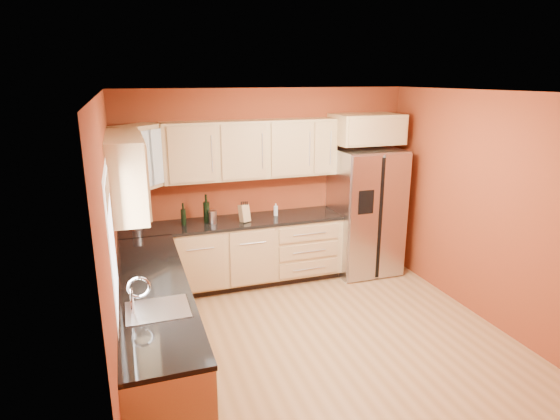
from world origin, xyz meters
The scene contains 23 objects.
floor centered at (0.00, 0.00, 0.00)m, with size 4.00×4.00×0.00m, color #936338.
ceiling centered at (0.00, 0.00, 2.60)m, with size 4.00×4.00×0.00m, color white.
wall_back centered at (0.00, 2.00, 1.30)m, with size 4.00×0.04×2.60m, color maroon.
wall_front centered at (0.00, -2.00, 1.30)m, with size 4.00×0.04×2.60m, color maroon.
wall_left centered at (-2.00, 0.00, 1.30)m, with size 0.04×4.00×2.60m, color maroon.
wall_right centered at (2.00, 0.00, 1.30)m, with size 0.04×4.00×2.60m, color maroon.
base_cabinets_back centered at (-0.55, 1.70, 0.44)m, with size 2.90×0.60×0.88m, color tan.
base_cabinets_left centered at (-1.70, 0.00, 0.44)m, with size 0.60×2.80×0.88m, color tan.
countertop_back centered at (-0.55, 1.69, 0.90)m, with size 2.90×0.62×0.04m, color black.
countertop_left centered at (-1.69, 0.00, 0.90)m, with size 0.62×2.80×0.04m, color black.
upper_cabinets_back centered at (-0.25, 1.83, 1.83)m, with size 2.30×0.33×0.75m, color tan.
upper_cabinets_left centered at (-1.83, 0.72, 1.83)m, with size 0.33×1.35×0.75m, color tan.
corner_upper_cabinet centered at (-1.67, 1.67, 1.83)m, with size 0.62×0.33×0.75m, color tan.
over_fridge_cabinet centered at (1.35, 1.70, 2.05)m, with size 0.92×0.60×0.40m, color tan.
refrigerator centered at (1.35, 1.62, 0.89)m, with size 0.90×0.75×1.78m, color silver.
window centered at (-1.98, -0.50, 1.55)m, with size 0.03×0.90×1.00m, color white.
sink_faucet centered at (-1.69, -0.50, 1.07)m, with size 0.50×0.42×0.30m, color silver, non-canonical shape.
canister_left centered at (-0.83, 1.66, 1.01)m, with size 0.11×0.11×0.17m, color silver.
canister_right centered at (-1.76, 1.70, 1.02)m, with size 0.12×0.12×0.20m, color silver.
wine_bottle_a centered at (-0.89, 1.74, 1.11)m, with size 0.08×0.08×0.37m, color black, non-canonical shape.
wine_bottle_b centered at (-1.19, 1.72, 1.06)m, with size 0.06×0.06×0.29m, color black, non-canonical shape.
knife_block centered at (-0.42, 1.61, 1.03)m, with size 0.11×0.10×0.22m, color #AA8352.
soap_dispenser centered at (0.05, 1.75, 1.00)m, with size 0.06×0.06×0.17m, color silver.
Camera 1 is at (-1.84, -4.05, 2.74)m, focal length 30.00 mm.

